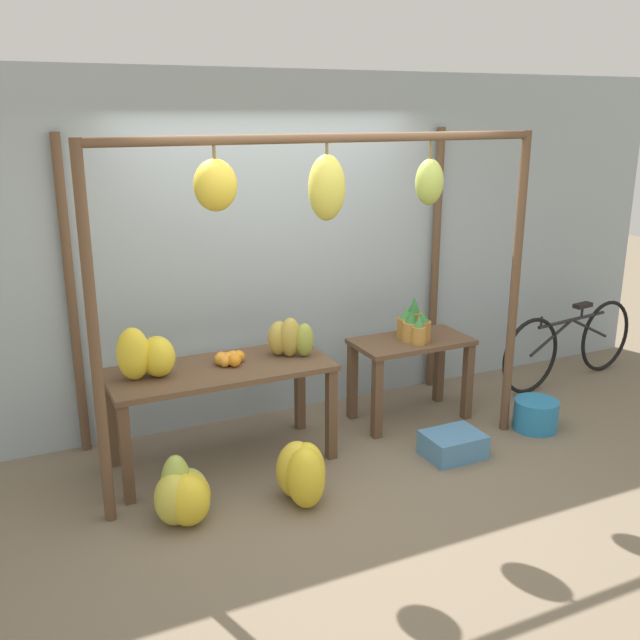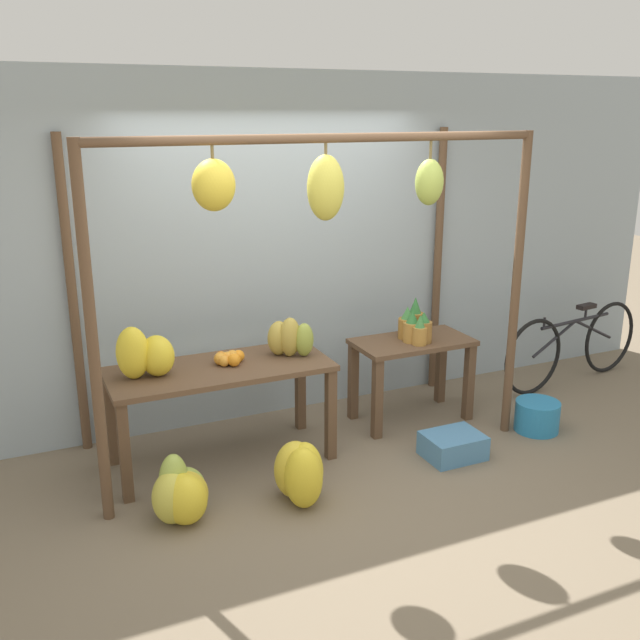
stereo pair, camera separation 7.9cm
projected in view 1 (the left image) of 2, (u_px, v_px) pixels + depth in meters
The scene contains 14 objects.
ground_plane at pixel (345, 482), 4.98m from camera, with size 20.00×20.00×0.00m, color #756651.
shop_wall_back at pixel (269, 250), 5.78m from camera, with size 8.00×0.08×2.80m.
stall_awning at pixel (309, 230), 4.84m from camera, with size 3.20×1.23×2.35m.
display_table_main at pixel (221, 381), 5.09m from camera, with size 1.58×0.68×0.74m.
display_table_side at pixel (411, 357), 5.86m from camera, with size 0.96×0.51×0.69m.
banana_pile_on_table at pixel (145, 355), 4.81m from camera, with size 0.46×0.33×0.37m.
orange_pile at pixel (228, 358), 5.11m from camera, with size 0.23×0.20×0.10m.
pineapple_cluster at pixel (414, 325), 5.79m from camera, with size 0.26×0.36×0.33m.
banana_pile_ground_left at pixel (183, 495), 4.48m from camera, with size 0.43×0.45×0.43m.
banana_pile_ground_right at pixel (303, 473), 4.69m from camera, with size 0.38×0.44×0.42m.
fruit_crate_white at pixel (453, 445), 5.32m from camera, with size 0.43×0.33×0.18m.
blue_bucket at pixel (536, 415), 5.77m from camera, with size 0.35×0.35×0.25m.
parked_bicycle at pixel (570, 344), 6.72m from camera, with size 1.78×0.29×0.75m.
papaya_pile at pixel (289, 338), 5.25m from camera, with size 0.35×0.27×0.29m.
Camera 1 is at (-2.06, -3.95, 2.50)m, focal length 40.00 mm.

